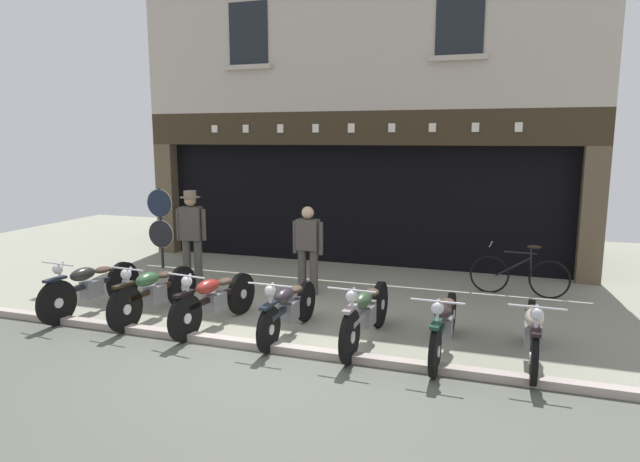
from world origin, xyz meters
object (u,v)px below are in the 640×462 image
Objects in this scene: motorcycle_far_right at (533,331)px; shopkeeper_center at (308,246)px; motorcycle_left at (154,291)px; salesman_left at (192,233)px; advert_board_near at (419,189)px; leaning_bicycle at (519,275)px; tyre_sign_pole at (160,220)px; motorcycle_far_left at (91,286)px; motorcycle_center_right at (366,313)px; motorcycle_right at (444,323)px; motorcycle_center at (288,307)px; motorcycle_center_left at (214,299)px.

shopkeeper_center reaches higher than motorcycle_far_right.
motorcycle_left is 1.96m from salesman_left.
leaning_bicycle is (2.03, -1.55, -1.32)m from advert_board_near.
salesman_left is at bearing -37.39° from tyre_sign_pole.
motorcycle_center_right is (4.45, 0.08, -0.00)m from motorcycle_far_left.
motorcycle_left reaches higher than motorcycle_right.
motorcycle_center_right reaches higher than motorcycle_center.
motorcycle_center_left is 3.30m from motorcycle_right.
motorcycle_center is 3.30m from salesman_left.
motorcycle_center is at bearing 4.99° from motorcycle_center_right.
motorcycle_left reaches higher than motorcycle_center.
motorcycle_center_left reaches higher than motorcycle_center.
shopkeeper_center is at bearing 173.28° from salesman_left.
motorcycle_center is (2.21, -0.04, -0.02)m from motorcycle_left.
motorcycle_left is 1.18× the size of leaning_bicycle.
tyre_sign_pole is at bearing -26.74° from motorcycle_center_right.
motorcycle_right is at bearing -176.22° from motorcycle_left.
motorcycle_center_right is at bearing 1.10° from motorcycle_far_right.
motorcycle_center is 5.02m from advert_board_near.
tyre_sign_pole is 5.50m from advert_board_near.
motorcycle_center_right is (2.26, 0.05, 0.01)m from motorcycle_center_left.
motorcycle_far_left is 1.28× the size of shopkeeper_center.
motorcycle_center_right is at bearing -173.06° from motorcycle_far_left.
leaning_bicycle is at bearing -135.51° from motorcycle_center_left.
shopkeeper_center reaches higher than motorcycle_left.
motorcycle_far_right is at bearing -174.93° from leaning_bicycle.
motorcycle_far_right is 1.12× the size of tyre_sign_pole.
advert_board_near is (-2.11, 4.67, 1.28)m from motorcycle_far_right.
motorcycle_far_right is at bearing -177.24° from motorcycle_center_right.
motorcycle_left is 3.32m from motorcycle_center_right.
salesman_left is at bearing 5.26° from shopkeeper_center.
motorcycle_center_right is 1.10× the size of motorcycle_far_right.
motorcycle_left is at bearing -170.90° from motorcycle_far_left.
motorcycle_center is 5.06m from tyre_sign_pole.
shopkeeper_center is (-1.55, 2.01, 0.44)m from motorcycle_center_right.
motorcycle_center_left is 0.96× the size of motorcycle_right.
advert_board_near is (1.09, 4.73, 1.28)m from motorcycle_center.
motorcycle_far_left reaches higher than motorcycle_far_right.
shopkeeper_center is at bearing -27.94° from motorcycle_far_right.
salesman_left reaches higher than motorcycle_center_left.
motorcycle_center is 1.22× the size of shopkeeper_center.
advert_board_near reaches higher than shopkeeper_center.
salesman_left is 5.96m from leaning_bicycle.
motorcycle_center_right is at bearing -170.83° from motorcycle_center_left.
motorcycle_center is at bearing 139.02° from leaning_bicycle.
motorcycle_center_right is at bearing -175.89° from motorcycle_center.
shopkeeper_center is (-0.44, 2.06, 0.46)m from motorcycle_center.
tyre_sign_pole reaches higher than shopkeeper_center.
motorcycle_left is 5.42m from motorcycle_far_right.
leaning_bicycle is at bearing -120.31° from motorcycle_center_right.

